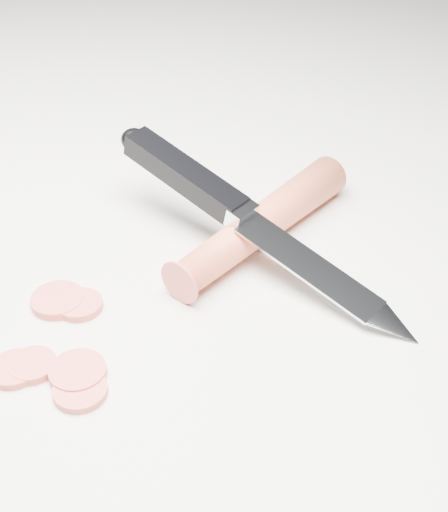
# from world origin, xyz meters

# --- Properties ---
(ground) EXTENTS (2.40, 2.40, 0.00)m
(ground) POSITION_xyz_m (0.00, 0.00, 0.00)
(ground) COLOR silver
(ground) RESTS_ON ground
(carrot) EXTENTS (0.12, 0.19, 0.03)m
(carrot) POSITION_xyz_m (0.08, 0.09, 0.02)
(carrot) COLOR #DF5231
(carrot) RESTS_ON ground
(carrot_slice_0) EXTENTS (0.04, 0.04, 0.01)m
(carrot_slice_0) POSITION_xyz_m (-0.05, -0.02, 0.00)
(carrot_slice_0) COLOR #DE4E41
(carrot_slice_0) RESTS_ON ground
(carrot_slice_1) EXTENTS (0.03, 0.03, 0.01)m
(carrot_slice_1) POSITION_xyz_m (-0.04, -0.09, 0.00)
(carrot_slice_1) COLOR #DE4E41
(carrot_slice_1) RESTS_ON ground
(carrot_slice_2) EXTENTS (0.03, 0.03, 0.01)m
(carrot_slice_2) POSITION_xyz_m (-0.05, -0.09, 0.00)
(carrot_slice_2) COLOR #DE4E41
(carrot_slice_2) RESTS_ON ground
(carrot_slice_3) EXTENTS (0.03, 0.03, 0.01)m
(carrot_slice_3) POSITION_xyz_m (0.00, -0.10, 0.00)
(carrot_slice_3) COLOR #DE4E41
(carrot_slice_3) RESTS_ON ground
(carrot_slice_4) EXTENTS (0.04, 0.04, 0.01)m
(carrot_slice_4) POSITION_xyz_m (-0.01, -0.09, 0.00)
(carrot_slice_4) COLOR #DE4E41
(carrot_slice_4) RESTS_ON ground
(carrot_slice_5) EXTENTS (0.03, 0.03, 0.01)m
(carrot_slice_5) POSITION_xyz_m (-0.03, -0.03, 0.00)
(carrot_slice_5) COLOR #DE4E41
(carrot_slice_5) RESTS_ON ground
(kitchen_knife) EXTENTS (0.27, 0.16, 0.07)m
(kitchen_knife) POSITION_xyz_m (0.08, 0.06, 0.04)
(kitchen_knife) COLOR silver
(kitchen_knife) RESTS_ON ground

